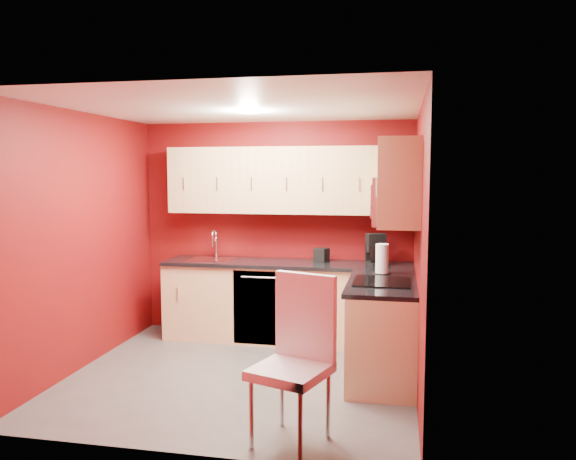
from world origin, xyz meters
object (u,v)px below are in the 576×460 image
(dining_chair, at_px, (290,362))
(sink, at_px, (212,256))
(microwave, at_px, (396,201))
(paper_towel, at_px, (382,259))
(napkin_holder, at_px, (321,255))
(coffee_maker, at_px, (378,250))

(dining_chair, bearing_deg, sink, 139.51)
(microwave, distance_m, sink, 2.43)
(paper_towel, bearing_deg, microwave, -74.13)
(microwave, relative_size, sink, 1.46)
(sink, bearing_deg, dining_chair, -59.77)
(microwave, height_order, paper_towel, microwave)
(sink, bearing_deg, paper_towel, -16.01)
(napkin_holder, xyz_separation_m, paper_towel, (0.70, -0.65, 0.07))
(coffee_maker, xyz_separation_m, paper_towel, (0.06, -0.53, -0.02))
(sink, height_order, napkin_holder, sink)
(sink, xyz_separation_m, paper_towel, (1.97, -0.57, 0.12))
(microwave, height_order, coffee_maker, microwave)
(paper_towel, height_order, dining_chair, paper_towel)
(microwave, xyz_separation_m, sink, (-2.09, 1.00, -0.72))
(coffee_maker, bearing_deg, napkin_holder, 145.48)
(dining_chair, bearing_deg, microwave, 82.91)
(paper_towel, distance_m, dining_chair, 1.98)
(sink, xyz_separation_m, coffee_maker, (1.91, -0.04, 0.13))
(napkin_holder, relative_size, dining_chair, 0.13)
(napkin_holder, bearing_deg, coffee_maker, -11.41)
(microwave, distance_m, coffee_maker, 1.14)
(coffee_maker, relative_size, dining_chair, 0.29)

